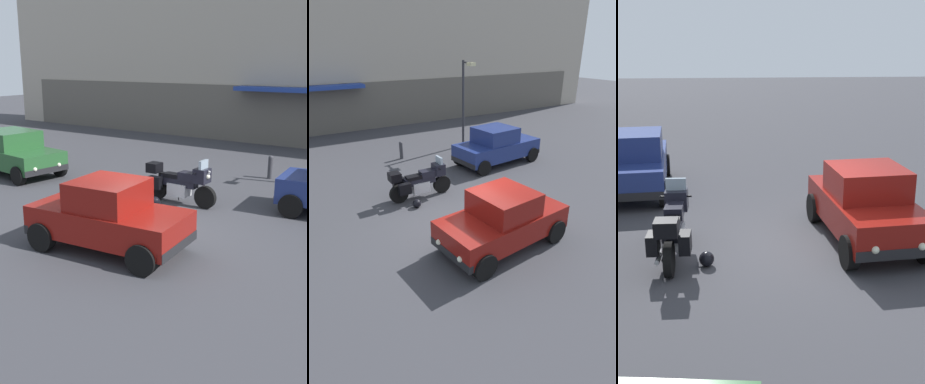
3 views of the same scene
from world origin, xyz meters
TOP-DOWN VIEW (x-y plane):
  - ground_plane at (0.00, 0.00)m, footprint 80.00×80.00m
  - motorcycle at (-0.44, 2.59)m, footprint 2.26×0.76m
  - helmet at (-0.85, 1.96)m, footprint 0.28×0.28m
  - car_sedan_far at (-7.54, 2.33)m, footprint 4.71×2.39m
  - car_compact_side at (0.17, -1.23)m, footprint 3.59×2.01m
  - bollard_curbside at (0.59, 6.90)m, footprint 0.16×0.16m

SIDE VIEW (x-z plane):
  - ground_plane at x=0.00m, z-range 0.00..0.00m
  - helmet at x=-0.85m, z-range 0.00..0.28m
  - bollard_curbside at x=0.59m, z-range 0.03..0.85m
  - motorcycle at x=-0.44m, z-range -0.06..1.30m
  - car_compact_side at x=0.17m, z-range -0.01..1.55m
  - car_sedan_far at x=-7.54m, z-range 0.00..1.56m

